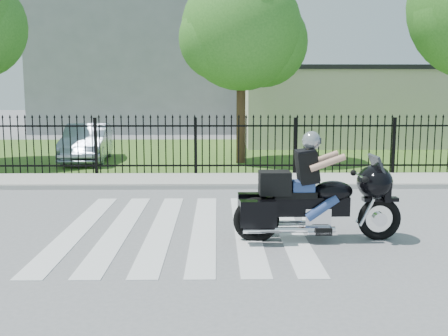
{
  "coord_description": "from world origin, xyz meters",
  "views": [
    {
      "loc": [
        0.65,
        -9.7,
        2.61
      ],
      "look_at": [
        0.79,
        1.11,
        1.0
      ],
      "focal_mm": 42.0,
      "sensor_mm": 36.0,
      "label": 1
    }
  ],
  "objects": [
    {
      "name": "sidewalk",
      "position": [
        0.0,
        5.0,
        0.06
      ],
      "size": [
        40.0,
        2.0,
        0.12
      ],
      "primitive_type": "cube",
      "color": "#ADAAA3",
      "rests_on": "ground"
    },
    {
      "name": "motorcycle_rider",
      "position": [
        2.32,
        -0.79,
        0.8
      ],
      "size": [
        2.96,
        0.88,
        1.96
      ],
      "rotation": [
        0.0,
        0.0,
        0.02
      ],
      "color": "black",
      "rests_on": "ground"
    },
    {
      "name": "building_low_roof",
      "position": [
        7.0,
        16.0,
        3.6
      ],
      "size": [
        10.2,
        6.2,
        0.2
      ],
      "primitive_type": "cube",
      "color": "black",
      "rests_on": "building_low"
    },
    {
      "name": "building_low",
      "position": [
        7.0,
        16.0,
        1.75
      ],
      "size": [
        10.0,
        6.0,
        3.5
      ],
      "primitive_type": "cube",
      "color": "beige",
      "rests_on": "ground"
    },
    {
      "name": "crosswalk",
      "position": [
        0.0,
        0.0,
        0.01
      ],
      "size": [
        5.0,
        5.5,
        0.01
      ],
      "primitive_type": null,
      "color": "silver",
      "rests_on": "ground"
    },
    {
      "name": "grass_strip",
      "position": [
        0.0,
        12.0,
        0.01
      ],
      "size": [
        40.0,
        12.0,
        0.02
      ],
      "primitive_type": "cube",
      "color": "#396121",
      "rests_on": "ground"
    },
    {
      "name": "building_tall",
      "position": [
        -3.0,
        26.0,
        6.0
      ],
      "size": [
        15.0,
        10.0,
        12.0
      ],
      "primitive_type": "cube",
      "color": "gray",
      "rests_on": "ground"
    },
    {
      "name": "curb",
      "position": [
        0.0,
        4.0,
        0.06
      ],
      "size": [
        40.0,
        0.12,
        0.12
      ],
      "primitive_type": "cube",
      "color": "#ADAAA3",
      "rests_on": "ground"
    },
    {
      "name": "parked_car",
      "position": [
        -4.12,
        9.46,
        0.71
      ],
      "size": [
        1.84,
        4.28,
        1.37
      ],
      "primitive_type": "imported",
      "rotation": [
        0.0,
        0.0,
        0.1
      ],
      "color": "#909FB5",
      "rests_on": "grass_strip"
    },
    {
      "name": "iron_fence",
      "position": [
        0.0,
        6.0,
        0.9
      ],
      "size": [
        26.0,
        0.04,
        1.8
      ],
      "color": "black",
      "rests_on": "ground"
    },
    {
      "name": "tree_mid",
      "position": [
        1.5,
        9.0,
        4.67
      ],
      "size": [
        4.2,
        4.2,
        6.78
      ],
      "color": "#382316",
      "rests_on": "ground"
    },
    {
      "name": "ground",
      "position": [
        0.0,
        0.0,
        0.0
      ],
      "size": [
        120.0,
        120.0,
        0.0
      ],
      "primitive_type": "plane",
      "color": "slate",
      "rests_on": "ground"
    }
  ]
}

